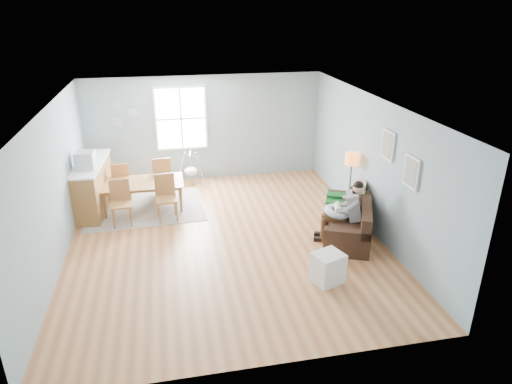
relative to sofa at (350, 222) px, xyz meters
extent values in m
cube|color=#AB633C|center=(-2.50, 0.30, -0.32)|extent=(8.40, 9.40, 0.08)
cube|color=white|center=(-2.50, 0.30, 2.72)|extent=(8.40, 9.40, 0.60)
cube|color=#819EA9|center=(-2.50, 4.96, 1.07)|extent=(8.40, 0.08, 3.90)
cube|color=#819EA9|center=(-2.50, -4.36, 1.07)|extent=(8.40, 0.08, 3.90)
cube|color=#819EA9|center=(1.66, 0.30, 1.07)|extent=(0.08, 9.40, 3.90)
cube|color=white|center=(-3.10, 3.77, 1.37)|extent=(1.32, 0.06, 1.62)
cube|color=white|center=(-3.10, 3.74, 1.37)|extent=(1.20, 0.02, 1.50)
cube|color=white|center=(-3.10, 3.73, 1.37)|extent=(1.20, 0.03, 0.04)
cube|color=white|center=(-3.10, 3.73, 1.37)|extent=(0.04, 0.03, 1.50)
cube|color=white|center=(0.47, -1.20, 1.47)|extent=(0.04, 0.44, 0.54)
cube|color=slate|center=(0.44, -1.20, 1.47)|extent=(0.01, 0.36, 0.46)
cube|color=white|center=(0.47, -0.30, 1.67)|extent=(0.04, 0.44, 0.54)
cube|color=slate|center=(0.44, -0.30, 1.67)|extent=(0.01, 0.36, 0.46)
cylinder|color=#8EA3AA|center=(-4.60, 3.77, 1.77)|extent=(0.24, 0.02, 0.24)
cylinder|color=#8EA3AA|center=(-4.25, 3.77, 1.57)|extent=(0.26, 0.02, 0.26)
cylinder|color=#8EA3AA|center=(-4.65, 3.77, 1.37)|extent=(0.28, 0.02, 0.28)
cube|color=black|center=(-0.05, 0.02, -0.09)|extent=(1.55, 2.15, 0.39)
cube|color=black|center=(0.25, -0.11, 0.31)|extent=(0.95, 1.89, 0.40)
cube|color=black|center=(-0.40, -0.80, 0.19)|extent=(0.85, 0.50, 0.15)
cube|color=black|center=(0.30, 0.84, 0.19)|extent=(0.85, 0.50, 0.15)
cube|color=#124F21|center=(0.19, 0.64, 0.23)|extent=(1.14, 1.07, 0.04)
cube|color=#C5B396|center=(0.38, 0.40, 0.45)|extent=(0.34, 0.49, 0.48)
cube|color=gray|center=(-0.09, -0.26, 0.48)|extent=(0.45, 0.50, 0.55)
sphere|color=#DAA185|center=(-0.03, -0.28, 0.86)|extent=(0.20, 0.20, 0.20)
sphere|color=black|center=(-0.03, -0.28, 0.90)|extent=(0.19, 0.19, 0.19)
cylinder|color=#3C2A16|center=(-0.43, -0.24, 0.23)|extent=(0.45, 0.29, 0.15)
cylinder|color=#3C2A16|center=(-0.36, -0.05, 0.23)|extent=(0.45, 0.29, 0.15)
cylinder|color=#3C2A16|center=(-0.62, -0.17, -0.04)|extent=(0.12, 0.12, 0.49)
cylinder|color=#3C2A16|center=(-0.55, 0.02, -0.04)|extent=(0.12, 0.12, 0.49)
cube|color=black|center=(-0.69, -0.14, -0.24)|extent=(0.24, 0.17, 0.08)
cube|color=black|center=(-0.62, 0.05, -0.24)|extent=(0.24, 0.17, 0.08)
torus|color=#C9DFFB|center=(-0.36, -0.15, 0.34)|extent=(0.64, 0.63, 0.21)
cylinder|color=silver|center=(-0.36, -0.15, 0.41)|extent=(0.19, 0.30, 0.12)
sphere|color=#DAA185|center=(-0.31, 0.00, 0.43)|extent=(0.10, 0.10, 0.10)
cube|color=white|center=(0.07, 0.19, 0.37)|extent=(0.27, 0.29, 0.34)
sphere|color=#DAA185|center=(0.09, 0.18, 0.61)|extent=(0.16, 0.16, 0.16)
sphere|color=black|center=(0.09, 0.18, 0.64)|extent=(0.15, 0.15, 0.15)
cylinder|color=#E8387B|center=(-0.17, 0.19, 0.23)|extent=(0.29, 0.16, 0.08)
cylinder|color=#E8387B|center=(-0.13, 0.31, 0.23)|extent=(0.29, 0.16, 0.08)
cylinder|color=#E8387B|center=(-0.29, 0.22, 0.07)|extent=(0.07, 0.07, 0.28)
cylinder|color=#E8387B|center=(-0.26, 0.35, 0.07)|extent=(0.07, 0.07, 0.28)
cylinder|color=black|center=(0.30, 0.85, -0.27)|extent=(0.25, 0.25, 0.03)
cylinder|color=black|center=(0.30, 0.85, 0.35)|extent=(0.03, 0.03, 1.27)
cylinder|color=orange|center=(0.30, 0.85, 1.04)|extent=(0.29, 0.29, 0.25)
cube|color=white|center=(-1.02, -1.50, -0.02)|extent=(0.59, 0.56, 0.53)
cube|color=black|center=(-1.22, -1.57, -0.02)|extent=(0.15, 0.35, 0.42)
cube|color=gray|center=(-4.10, 2.12, -0.28)|extent=(2.70, 2.11, 0.01)
imported|color=brown|center=(-4.10, 2.12, 0.03)|extent=(1.81, 1.01, 0.63)
cube|color=olive|center=(-4.53, 1.37, 0.18)|extent=(0.46, 0.46, 0.04)
cube|color=olive|center=(-4.55, 1.56, 0.44)|extent=(0.41, 0.07, 0.47)
cylinder|color=olive|center=(-4.70, 1.18, -0.05)|extent=(0.04, 0.04, 0.46)
cylinder|color=olive|center=(-4.35, 1.21, -0.05)|extent=(0.04, 0.04, 0.46)
cylinder|color=olive|center=(-4.72, 1.53, -0.05)|extent=(0.04, 0.04, 0.46)
cylinder|color=olive|center=(-4.37, 1.56, -0.05)|extent=(0.04, 0.04, 0.46)
cube|color=olive|center=(-3.60, 1.42, 0.20)|extent=(0.48, 0.48, 0.04)
cube|color=olive|center=(-3.61, 1.62, 0.47)|extent=(0.43, 0.08, 0.49)
cylinder|color=olive|center=(-3.77, 1.22, -0.04)|extent=(0.04, 0.04, 0.48)
cylinder|color=olive|center=(-3.40, 1.25, -0.04)|extent=(0.04, 0.04, 0.48)
cylinder|color=olive|center=(-3.79, 1.58, -0.04)|extent=(0.04, 0.04, 0.48)
cylinder|color=olive|center=(-3.43, 1.61, -0.04)|extent=(0.04, 0.04, 0.48)
cube|color=olive|center=(-4.61, 2.83, 0.17)|extent=(0.42, 0.42, 0.04)
cube|color=olive|center=(-4.61, 2.64, 0.42)|extent=(0.40, 0.04, 0.46)
cylinder|color=olive|center=(-4.44, 3.00, -0.06)|extent=(0.04, 0.04, 0.45)
cylinder|color=olive|center=(-4.78, 3.00, -0.06)|extent=(0.04, 0.04, 0.45)
cylinder|color=olive|center=(-4.44, 2.66, -0.06)|extent=(0.04, 0.04, 0.45)
cylinder|color=olive|center=(-4.78, 2.66, -0.06)|extent=(0.04, 0.04, 0.45)
cube|color=olive|center=(-3.67, 2.87, 0.20)|extent=(0.46, 0.46, 0.04)
cube|color=olive|center=(-3.67, 2.67, 0.46)|extent=(0.43, 0.06, 0.49)
cylinder|color=olive|center=(-3.50, 3.06, -0.04)|extent=(0.04, 0.04, 0.48)
cylinder|color=olive|center=(-3.86, 3.05, -0.04)|extent=(0.04, 0.04, 0.48)
cylinder|color=olive|center=(-3.48, 2.70, -0.04)|extent=(0.04, 0.04, 0.48)
cylinder|color=olive|center=(-3.85, 2.69, -0.04)|extent=(0.04, 0.04, 0.48)
cube|color=brown|center=(-5.20, 2.33, 0.26)|extent=(0.68, 1.97, 1.08)
cube|color=white|center=(-5.20, 2.33, 0.81)|extent=(0.72, 2.02, 0.04)
cube|color=#B9BABF|center=(-5.21, 1.95, 1.01)|extent=(0.42, 0.40, 0.37)
cube|color=black|center=(-5.39, 1.97, 1.01)|extent=(0.05, 0.30, 0.26)
cylinder|color=#B9BABF|center=(-2.95, 3.40, 0.55)|extent=(0.09, 0.47, 0.04)
ellipsoid|color=white|center=(-2.95, 3.40, 0.07)|extent=(0.34, 0.34, 0.21)
cylinder|color=#B9BABF|center=(-2.95, 3.40, 0.31)|extent=(0.01, 0.01, 0.38)
cylinder|color=#B9BABF|center=(-3.24, 3.17, 0.14)|extent=(0.32, 0.28, 0.83)
cylinder|color=#B9BABF|center=(-2.72, 3.11, 0.14)|extent=(0.26, 0.33, 0.83)
cylinder|color=#B9BABF|center=(-3.18, 3.69, 0.14)|extent=(0.26, 0.33, 0.83)
cylinder|color=#B9BABF|center=(-2.66, 3.64, 0.14)|extent=(0.32, 0.28, 0.83)
camera|label=1|loc=(-3.50, -7.67, 4.10)|focal=32.00mm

